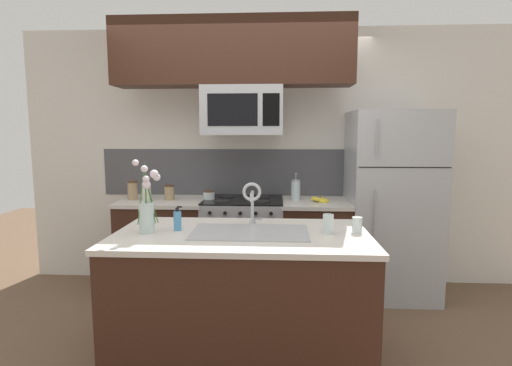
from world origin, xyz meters
TOP-DOWN VIEW (x-y plane):
  - ground_plane at (0.00, 0.00)m, footprint 10.00×10.00m
  - rear_partition at (0.30, 1.28)m, footprint 5.20×0.10m
  - splash_band at (0.00, 1.22)m, footprint 3.00×0.01m
  - back_counter_left at (-0.78, 0.90)m, footprint 0.84×0.65m
  - back_counter_right at (0.69, 0.90)m, footprint 0.66×0.65m
  - stove_range at (0.00, 0.90)m, footprint 0.76×0.64m
  - microwave at (0.00, 0.88)m, footprint 0.74×0.40m
  - upper_cabinet_band at (-0.09, 0.85)m, footprint 2.19×0.34m
  - refrigerator at (1.41, 0.92)m, footprint 0.81×0.74m
  - storage_jar_tall at (-1.09, 0.89)m, footprint 0.09×0.09m
  - storage_jar_medium at (-0.96, 0.93)m, footprint 0.09×0.09m
  - storage_jar_short at (-0.72, 0.89)m, footprint 0.10×0.10m
  - storage_jar_squat at (-0.33, 0.88)m, footprint 0.11×0.11m
  - banana_bunch at (0.73, 0.84)m, footprint 0.19×0.15m
  - french_press at (0.51, 0.96)m, footprint 0.09×0.09m
  - island_counter at (0.10, -0.35)m, footprint 1.66×0.90m
  - kitchen_sink at (0.15, -0.35)m, footprint 0.76×0.44m
  - sink_faucet at (0.15, -0.13)m, footprint 0.14×0.14m
  - dish_soap_bottle at (-0.34, -0.31)m, footprint 0.06×0.05m
  - drinking_glass at (0.66, -0.35)m, footprint 0.07×0.07m
  - spare_glass at (0.85, -0.31)m, footprint 0.07×0.07m
  - flower_vase at (-0.52, -0.39)m, footprint 0.16×0.12m

SIDE VIEW (x-z plane):
  - ground_plane at x=0.00m, z-range 0.00..0.00m
  - island_counter at x=0.10m, z-range 0.00..0.91m
  - back_counter_left at x=-0.78m, z-range 0.00..0.91m
  - back_counter_right at x=0.69m, z-range 0.00..0.91m
  - stove_range at x=0.00m, z-range 0.00..0.93m
  - kitchen_sink at x=0.15m, z-range 0.76..0.92m
  - refrigerator at x=1.41m, z-range 0.00..1.76m
  - banana_bunch at x=0.73m, z-range 0.89..0.97m
  - storage_jar_squat at x=-0.33m, z-range 0.91..1.00m
  - spare_glass at x=0.85m, z-range 0.91..1.01m
  - storage_jar_medium at x=-0.96m, z-range 0.91..1.04m
  - drinking_glass at x=0.66m, z-range 0.91..1.04m
  - dish_soap_bottle at x=-0.34m, z-range 0.90..1.06m
  - storage_jar_short at x=-0.72m, z-range 0.91..1.05m
  - storage_jar_tall at x=-1.09m, z-range 0.91..1.09m
  - french_press at x=0.51m, z-range 0.88..1.14m
  - flower_vase at x=-0.52m, z-range 0.82..1.30m
  - sink_faucet at x=0.15m, z-range 0.95..1.26m
  - splash_band at x=0.00m, z-range 0.91..1.39m
  - rear_partition at x=0.30m, z-range 0.00..2.60m
  - microwave at x=0.00m, z-range 1.54..1.98m
  - upper_cabinet_band at x=-0.09m, z-range 1.98..2.58m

